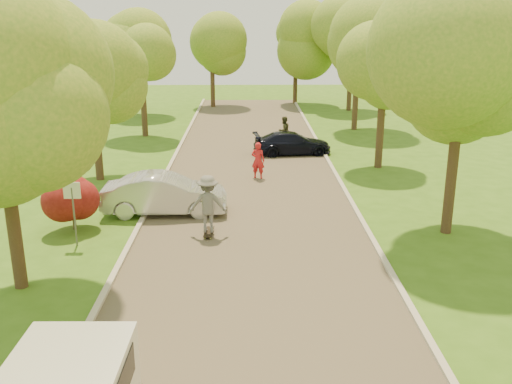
{
  "coord_description": "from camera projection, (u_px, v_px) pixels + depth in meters",
  "views": [
    {
      "loc": [
        -0.15,
        -13.58,
        7.26
      ],
      "look_at": [
        0.15,
        5.68,
        1.3
      ],
      "focal_mm": 40.0,
      "sensor_mm": 36.0,
      "label": 1
    }
  ],
  "objects": [
    {
      "name": "tree_l_far",
      "position": [
        144.0,
        47.0,
        34.42
      ],
      "size": [
        4.92,
        4.8,
        7.79
      ],
      "color": "#382619",
      "rests_on": "ground"
    },
    {
      "name": "curb_left",
      "position": [
        150.0,
        205.0,
        22.68
      ],
      "size": [
        0.18,
        60.0,
        0.12
      ],
      "primitive_type": "cube",
      "color": "#B2AD9E",
      "rests_on": "ground"
    },
    {
      "name": "tree_bg_b",
      "position": [
        355.0,
        39.0,
        44.17
      ],
      "size": [
        5.12,
        5.0,
        7.95
      ],
      "color": "#382619",
      "rests_on": "ground"
    },
    {
      "name": "red_shrub",
      "position": [
        72.0,
        200.0,
        19.95
      ],
      "size": [
        1.7,
        1.7,
        1.95
      ],
      "color": "#382619",
      "rests_on": "ground"
    },
    {
      "name": "tree_r_mida",
      "position": [
        469.0,
        72.0,
        18.36
      ],
      "size": [
        5.13,
        5.0,
        7.95
      ],
      "color": "#382619",
      "rests_on": "ground"
    },
    {
      "name": "tree_bg_d",
      "position": [
        299.0,
        40.0,
        48.0
      ],
      "size": [
        5.12,
        5.0,
        7.72
      ],
      "color": "#382619",
      "rests_on": "ground"
    },
    {
      "name": "silver_sedan",
      "position": [
        165.0,
        194.0,
        21.69
      ],
      "size": [
        4.72,
        1.74,
        1.54
      ],
      "primitive_type": "imported",
      "rotation": [
        0.0,
        0.0,
        1.59
      ],
      "color": "silver",
      "rests_on": "ground"
    },
    {
      "name": "longboard",
      "position": [
        209.0,
        232.0,
        19.7
      ],
      "size": [
        0.33,
        1.04,
        0.12
      ],
      "rotation": [
        0.0,
        0.0,
        3.1
      ],
      "color": "black",
      "rests_on": "ground"
    },
    {
      "name": "ground",
      "position": [
        254.0,
        302.0,
        15.12
      ],
      "size": [
        100.0,
        100.0,
        0.0
      ],
      "primitive_type": "plane",
      "color": "#376217",
      "rests_on": "ground"
    },
    {
      "name": "person_striped",
      "position": [
        258.0,
        160.0,
        26.38
      ],
      "size": [
        0.72,
        0.58,
        1.72
      ],
      "primitive_type": "imported",
      "rotation": [
        0.0,
        0.0,
        2.85
      ],
      "color": "red",
      "rests_on": "ground"
    },
    {
      "name": "tree_l_mida",
      "position": [
        5.0,
        102.0,
        14.45
      ],
      "size": [
        4.71,
        4.6,
        7.39
      ],
      "color": "#382619",
      "rests_on": "ground"
    },
    {
      "name": "skateboarder",
      "position": [
        208.0,
        204.0,
        19.4
      ],
      "size": [
        1.33,
        0.79,
        2.01
      ],
      "primitive_type": "imported",
      "rotation": [
        0.0,
        0.0,
        3.1
      ],
      "color": "slate",
      "rests_on": "longboard"
    },
    {
      "name": "curb_right",
      "position": [
        352.0,
        204.0,
        22.8
      ],
      "size": [
        0.18,
        60.0,
        0.12
      ],
      "primitive_type": "cube",
      "color": "#B2AD9E",
      "rests_on": "ground"
    },
    {
      "name": "tree_l_midb",
      "position": [
        96.0,
        79.0,
        25.12
      ],
      "size": [
        4.3,
        4.2,
        6.62
      ],
      "color": "#382619",
      "rests_on": "ground"
    },
    {
      "name": "road",
      "position": [
        251.0,
        206.0,
        22.76
      ],
      "size": [
        8.0,
        60.0,
        0.01
      ],
      "primitive_type": "cube",
      "color": "#4C4438",
      "rests_on": "ground"
    },
    {
      "name": "tree_bg_c",
      "position": [
        214.0,
        45.0,
        46.07
      ],
      "size": [
        4.92,
        4.8,
        7.33
      ],
      "color": "#382619",
      "rests_on": "ground"
    },
    {
      "name": "tree_r_far",
      "position": [
        362.0,
        39.0,
        36.42
      ],
      "size": [
        5.33,
        5.2,
        8.34
      ],
      "color": "#382619",
      "rests_on": "ground"
    },
    {
      "name": "person_olive",
      "position": [
        284.0,
        131.0,
        33.44
      ],
      "size": [
        1.02,
        0.99,
        1.65
      ],
      "primitive_type": "imported",
      "rotation": [
        0.0,
        0.0,
        3.82
      ],
      "color": "#32351F",
      "rests_on": "ground"
    },
    {
      "name": "tree_bg_a",
      "position": [
        130.0,
        44.0,
        42.07
      ],
      "size": [
        5.12,
        5.0,
        7.72
      ],
      "color": "#382619",
      "rests_on": "ground"
    },
    {
      "name": "tree_r_midb",
      "position": [
        388.0,
        68.0,
        27.14
      ],
      "size": [
        4.51,
        4.4,
        7.01
      ],
      "color": "#382619",
      "rests_on": "ground"
    },
    {
      "name": "street_sign",
      "position": [
        73.0,
        200.0,
        18.39
      ],
      "size": [
        0.55,
        0.06,
        2.17
      ],
      "color": "#59595E",
      "rests_on": "ground"
    },
    {
      "name": "dark_sedan",
      "position": [
        292.0,
        143.0,
        31.13
      ],
      "size": [
        4.39,
        2.2,
        1.23
      ],
      "primitive_type": "imported",
      "rotation": [
        0.0,
        0.0,
        1.69
      ],
      "color": "black",
      "rests_on": "ground"
    }
  ]
}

